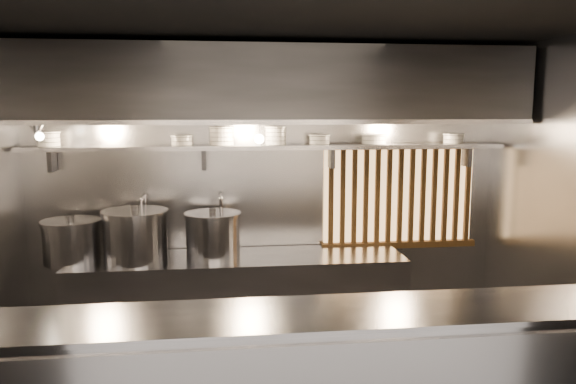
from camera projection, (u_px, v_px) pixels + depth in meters
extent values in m
plane|color=black|center=(286.00, 22.00, 3.74)|extent=(4.50, 4.50, 0.00)
plane|color=gray|center=(268.00, 195.00, 5.42)|extent=(4.50, 0.00, 4.50)
cube|color=#99999E|center=(307.00, 315.00, 3.05)|extent=(4.50, 0.56, 0.03)
cube|color=#99999E|center=(239.00, 304.00, 5.15)|extent=(3.00, 0.70, 0.90)
cube|color=#99999E|center=(269.00, 147.00, 5.17)|extent=(4.40, 0.34, 0.04)
cube|color=#2D2D30|center=(271.00, 86.00, 4.87)|extent=(4.40, 0.80, 0.65)
cube|color=#99999E|center=(276.00, 122.00, 4.53)|extent=(4.40, 0.03, 0.04)
cube|color=#E8AD68|center=(399.00, 195.00, 5.56)|extent=(1.50, 0.02, 0.92)
cube|color=brown|center=(402.00, 146.00, 5.44)|extent=(1.56, 0.06, 0.06)
cube|color=brown|center=(399.00, 245.00, 5.58)|extent=(1.56, 0.06, 0.06)
cube|color=brown|center=(331.00, 197.00, 5.42)|extent=(0.04, 0.04, 0.92)
cube|color=brown|center=(343.00, 197.00, 5.44)|extent=(0.04, 0.04, 0.92)
cube|color=brown|center=(354.00, 197.00, 5.45)|extent=(0.04, 0.04, 0.92)
cube|color=brown|center=(366.00, 197.00, 5.46)|extent=(0.04, 0.04, 0.92)
cube|color=brown|center=(377.00, 196.00, 5.48)|extent=(0.04, 0.04, 0.92)
cube|color=brown|center=(389.00, 196.00, 5.49)|extent=(0.04, 0.04, 0.92)
cube|color=brown|center=(400.00, 196.00, 5.51)|extent=(0.04, 0.04, 0.92)
cube|color=brown|center=(412.00, 196.00, 5.52)|extent=(0.04, 0.04, 0.92)
cube|color=brown|center=(423.00, 196.00, 5.53)|extent=(0.04, 0.04, 0.92)
cube|color=brown|center=(434.00, 195.00, 5.55)|extent=(0.04, 0.04, 0.92)
cube|color=brown|center=(445.00, 195.00, 5.56)|extent=(0.04, 0.04, 0.92)
cube|color=brown|center=(456.00, 195.00, 5.58)|extent=(0.04, 0.04, 0.92)
cube|color=brown|center=(467.00, 195.00, 5.59)|extent=(0.04, 0.04, 0.92)
cylinder|color=silver|center=(146.00, 221.00, 5.26)|extent=(0.03, 0.03, 0.48)
sphere|color=silver|center=(145.00, 195.00, 5.22)|extent=(0.04, 0.04, 0.04)
cylinder|color=silver|center=(143.00, 197.00, 5.10)|extent=(0.03, 0.26, 0.03)
sphere|color=silver|center=(142.00, 200.00, 4.97)|extent=(0.04, 0.04, 0.04)
cylinder|color=silver|center=(142.00, 207.00, 4.98)|extent=(0.03, 0.03, 0.14)
cylinder|color=silver|center=(221.00, 219.00, 5.34)|extent=(0.03, 0.03, 0.48)
sphere|color=silver|center=(221.00, 194.00, 5.31)|extent=(0.04, 0.04, 0.04)
cylinder|color=silver|center=(221.00, 196.00, 5.18)|extent=(0.03, 0.26, 0.03)
sphere|color=silver|center=(221.00, 198.00, 5.05)|extent=(0.04, 0.04, 0.04)
cylinder|color=silver|center=(221.00, 206.00, 5.06)|extent=(0.03, 0.03, 0.14)
cone|color=#99999E|center=(36.00, 129.00, 4.45)|extent=(0.25, 0.27, 0.20)
sphere|color=#FFE0B2|center=(40.00, 136.00, 4.44)|extent=(0.07, 0.07, 0.07)
cylinder|color=#2D2D30|center=(39.00, 118.00, 4.54)|extent=(0.02, 0.22, 0.02)
cylinder|color=#2D2D30|center=(259.00, 130.00, 5.02)|extent=(0.01, 0.01, 0.12)
sphere|color=#FFE0B2|center=(259.00, 139.00, 5.03)|extent=(0.09, 0.09, 0.09)
cylinder|color=#99999E|center=(72.00, 243.00, 4.88)|extent=(0.50, 0.50, 0.34)
cylinder|color=#99999E|center=(70.00, 222.00, 4.85)|extent=(0.53, 0.53, 0.03)
cylinder|color=#2D2D30|center=(70.00, 218.00, 4.85)|extent=(0.06, 0.06, 0.04)
cylinder|color=#99999E|center=(136.00, 237.00, 4.91)|extent=(0.59, 0.59, 0.42)
cylinder|color=#99999E|center=(135.00, 212.00, 4.88)|extent=(0.62, 0.62, 0.03)
cylinder|color=#2D2D30|center=(134.00, 208.00, 4.87)|extent=(0.06, 0.06, 0.04)
cylinder|color=#99999E|center=(213.00, 236.00, 5.06)|extent=(0.58, 0.58, 0.38)
cylinder|color=#99999E|center=(213.00, 214.00, 5.03)|extent=(0.62, 0.62, 0.03)
cylinder|color=#2D2D30|center=(213.00, 210.00, 5.02)|extent=(0.06, 0.06, 0.04)
cylinder|color=silver|center=(49.00, 144.00, 4.93)|extent=(0.19, 0.19, 0.03)
cylinder|color=silver|center=(49.00, 140.00, 4.92)|extent=(0.19, 0.19, 0.03)
cylinder|color=silver|center=(48.00, 135.00, 4.92)|extent=(0.19, 0.19, 0.03)
cylinder|color=silver|center=(48.00, 132.00, 4.91)|extent=(0.21, 0.21, 0.01)
cylinder|color=silver|center=(182.00, 143.00, 5.07)|extent=(0.18, 0.18, 0.03)
cylinder|color=silver|center=(182.00, 139.00, 5.06)|extent=(0.18, 0.18, 0.03)
cylinder|color=silver|center=(182.00, 136.00, 5.06)|extent=(0.20, 0.20, 0.01)
cylinder|color=silver|center=(222.00, 143.00, 5.11)|extent=(0.22, 0.22, 0.03)
cylinder|color=silver|center=(222.00, 139.00, 5.11)|extent=(0.22, 0.22, 0.03)
cylinder|color=silver|center=(222.00, 135.00, 5.10)|extent=(0.22, 0.22, 0.03)
cylinder|color=silver|center=(222.00, 130.00, 5.09)|extent=(0.22, 0.22, 0.03)
cylinder|color=silver|center=(221.00, 127.00, 5.09)|extent=(0.23, 0.23, 0.01)
cylinder|color=silver|center=(276.00, 143.00, 5.17)|extent=(0.19, 0.19, 0.03)
cylinder|color=silver|center=(276.00, 138.00, 5.17)|extent=(0.19, 0.19, 0.03)
cylinder|color=silver|center=(276.00, 134.00, 5.16)|extent=(0.19, 0.19, 0.03)
cylinder|color=silver|center=(276.00, 130.00, 5.15)|extent=(0.19, 0.19, 0.03)
cylinder|color=silver|center=(276.00, 127.00, 5.15)|extent=(0.20, 0.20, 0.01)
cylinder|color=silver|center=(319.00, 142.00, 5.22)|extent=(0.19, 0.19, 0.03)
cylinder|color=silver|center=(319.00, 138.00, 5.21)|extent=(0.19, 0.19, 0.03)
cylinder|color=silver|center=(319.00, 135.00, 5.21)|extent=(0.20, 0.20, 0.01)
cylinder|color=silver|center=(374.00, 142.00, 5.28)|extent=(0.23, 0.23, 0.03)
cylinder|color=silver|center=(374.00, 138.00, 5.28)|extent=(0.23, 0.23, 0.03)
cylinder|color=silver|center=(374.00, 135.00, 5.27)|extent=(0.24, 0.24, 0.01)
cylinder|color=silver|center=(453.00, 141.00, 5.38)|extent=(0.19, 0.19, 0.03)
cylinder|color=silver|center=(454.00, 137.00, 5.37)|extent=(0.19, 0.19, 0.03)
cylinder|color=silver|center=(454.00, 134.00, 5.37)|extent=(0.20, 0.20, 0.01)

